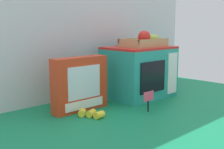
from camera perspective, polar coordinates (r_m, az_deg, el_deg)
The scene contains 8 objects.
ground_plane at distance 1.59m, azimuth 2.34°, elevation -5.25°, with size 1.70×1.70×0.00m, color #147A4C.
display_back_panel at distance 1.72m, azimuth -3.67°, elevation 9.04°, with size 1.61×0.03×0.78m, color silver.
toy_microwave at distance 1.66m, azimuth 5.39°, elevation 0.54°, with size 0.38×0.28×0.29m.
food_groups_crate at distance 1.65m, azimuth 6.49°, elevation 6.47°, with size 0.27×0.16×0.09m.
cookie_set_box at distance 1.39m, azimuth -6.36°, elevation -1.89°, with size 0.29×0.07×0.26m.
price_sign at distance 1.38m, azimuth 7.28°, elevation -4.73°, with size 0.07×0.01×0.10m.
loose_toy_banana at distance 1.31m, azimuth -4.25°, elevation -7.75°, with size 0.09×0.13×0.03m.
loose_toy_apple at distance 1.95m, azimuth 10.85°, elevation -1.66°, with size 0.06×0.06×0.06m, color red.
Camera 1 is at (-1.10, -1.07, 0.41)m, focal length 46.00 mm.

